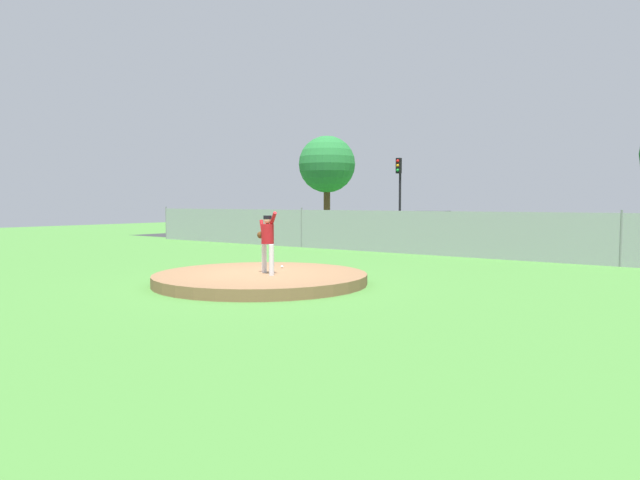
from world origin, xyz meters
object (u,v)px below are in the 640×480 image
Objects in this scene: traffic_light_near at (399,183)px; parked_car_teal at (276,225)px; parked_car_red at (544,234)px; traffic_cone_orange at (598,248)px; pitcher_youth at (267,238)px; baseball at (282,267)px; parked_car_silver at (425,229)px; parked_car_navy at (366,228)px.

parked_car_teal is at bearing -139.17° from traffic_light_near.
parked_car_red is 8.53× the size of traffic_cone_orange.
parked_car_teal is at bearing 130.86° from pitcher_youth.
parked_car_silver is (-2.12, 12.98, 0.50)m from baseball.
pitcher_youth is 0.37× the size of parked_car_silver.
traffic_cone_orange is at bearing 70.73° from pitcher_youth.
traffic_cone_orange is (17.15, 0.16, -0.53)m from parked_car_teal.
parked_car_silver is at bearing 0.91° from parked_car_teal.
parked_car_silver is at bearing 100.77° from pitcher_youth.
parked_car_teal is 1.02× the size of parked_car_navy.
parked_car_red is 1.09× the size of parked_car_navy.
traffic_light_near is at bearing 98.95° from parked_car_navy.
parked_car_silver reaches higher than baseball.
traffic_cone_orange is (7.68, 0.01, -0.55)m from parked_car_silver.
traffic_light_near reaches higher than traffic_cone_orange.
parked_car_navy is (-5.95, 14.06, -0.42)m from pitcher_youth.
baseball is at bearing -103.84° from parked_car_red.
baseball is (-0.59, 1.24, -0.89)m from pitcher_youth.
traffic_light_near is at bearing 158.63° from traffic_cone_orange.
traffic_cone_orange is (2.23, -0.54, -0.48)m from parked_car_red.
parked_car_silver reaches higher than parked_car_navy.
baseball is at bearing -80.74° from parked_car_silver.
parked_car_teal is 8.04× the size of traffic_cone_orange.
pitcher_youth is 21.76× the size of baseball.
parked_car_silver is (-2.70, 14.22, -0.40)m from pitcher_youth.
traffic_light_near reaches higher than baseball.
pitcher_youth is 15.11m from traffic_cone_orange.
pitcher_youth is 15.28m from parked_car_navy.
parked_car_red is (14.92, 0.70, -0.05)m from parked_car_teal.
parked_car_silver reaches higher than parked_car_teal.
parked_car_red is 2.35m from traffic_cone_orange.
pitcher_youth is 14.48m from parked_car_silver.
parked_car_teal reaches higher than parked_car_navy.
pitcher_youth is at bearing -109.27° from traffic_cone_orange.
traffic_light_near is at bearing 156.89° from parked_car_red.
pitcher_youth reaches higher than parked_car_red.
parked_car_red is 8.73m from parked_car_navy.
parked_car_red is at bearing 79.48° from pitcher_youth.
pitcher_youth is at bearing -70.38° from traffic_light_near.
pitcher_youth reaches higher than traffic_cone_orange.
parked_car_red is at bearing 76.16° from baseball.
traffic_light_near is (-11.68, 4.57, 2.97)m from traffic_cone_orange.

